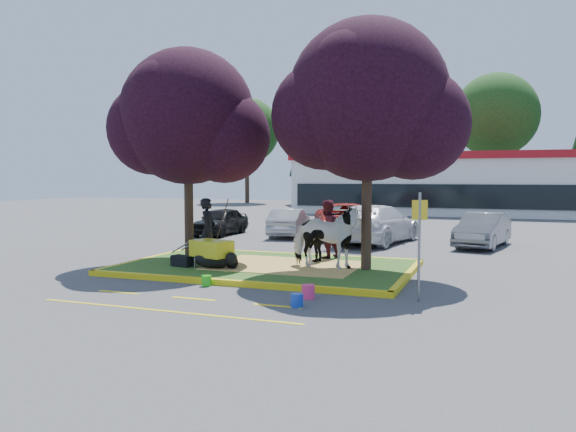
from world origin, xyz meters
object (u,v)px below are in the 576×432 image
(car_black, at_px, (220,221))
(sign_post, at_px, (419,235))
(cow, at_px, (325,237))
(handler, at_px, (208,230))
(bucket_green, at_px, (206,281))
(car_silver, at_px, (289,222))
(bucket_pink, at_px, (308,292))
(bucket_blue, at_px, (297,300))
(calf, at_px, (213,259))
(wheelbarrow, at_px, (212,249))

(car_black, bearing_deg, sign_post, -47.10)
(cow, xyz_separation_m, handler, (-3.71, 0.13, 0.07))
(sign_post, bearing_deg, car_black, 119.76)
(bucket_green, distance_m, car_silver, 11.83)
(bucket_pink, xyz_separation_m, bucket_blue, (0.04, -0.85, -0.02))
(calf, bearing_deg, cow, 42.69)
(handler, height_order, car_black, handler)
(cow, distance_m, handler, 3.71)
(wheelbarrow, bearing_deg, handler, 142.60)
(calf, bearing_deg, sign_post, 9.24)
(bucket_blue, bearing_deg, car_silver, 110.92)
(cow, height_order, calf, cow)
(cow, xyz_separation_m, car_black, (-7.57, 8.41, -0.40))
(calf, height_order, bucket_pink, calf)
(cow, height_order, handler, handler)
(handler, distance_m, car_black, 9.15)
(sign_post, bearing_deg, bucket_pink, -179.61)
(cow, distance_m, car_silver, 9.97)
(sign_post, bearing_deg, car_silver, 108.28)
(handler, distance_m, sign_post, 7.14)
(calf, distance_m, car_black, 10.47)
(handler, relative_size, wheelbarrow, 0.93)
(calf, height_order, car_silver, car_silver)
(sign_post, bearing_deg, handler, 143.97)
(wheelbarrow, xyz_separation_m, bucket_green, (0.75, -1.71, -0.55))
(handler, bearing_deg, wheelbarrow, -159.79)
(wheelbarrow, bearing_deg, cow, 36.95)
(handler, bearing_deg, car_black, 11.86)
(handler, xyz_separation_m, wheelbarrow, (0.71, -1.08, -0.42))
(calf, bearing_deg, bucket_blue, -15.91)
(calf, relative_size, bucket_pink, 3.84)
(cow, distance_m, bucket_pink, 3.32)
(sign_post, bearing_deg, bucket_green, 167.24)
(handler, xyz_separation_m, bucket_green, (1.46, -2.79, -0.97))
(calf, relative_size, car_silver, 0.32)
(car_black, bearing_deg, bucket_blue, -57.37)
(cow, height_order, bucket_blue, cow)
(cow, bearing_deg, sign_post, -125.54)
(sign_post, height_order, bucket_blue, sign_post)
(calf, xyz_separation_m, car_silver, (-1.39, 9.95, 0.22))
(bucket_green, distance_m, bucket_blue, 3.15)
(cow, bearing_deg, handler, 93.97)
(bucket_pink, distance_m, car_black, 14.15)
(cow, bearing_deg, bucket_green, 145.77)
(calf, distance_m, bucket_green, 1.85)
(calf, bearing_deg, car_silver, 122.32)
(handler, bearing_deg, bucket_pink, -140.59)
(handler, bearing_deg, calf, -159.04)
(sign_post, relative_size, car_black, 0.63)
(cow, bearing_deg, wheelbarrow, 113.62)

